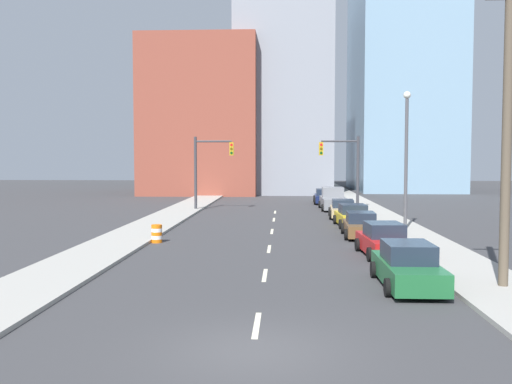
{
  "coord_description": "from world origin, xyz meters",
  "views": [
    {
      "loc": [
        0.71,
        -12.92,
        4.44
      ],
      "look_at": [
        -1.13,
        24.68,
        2.2
      ],
      "focal_mm": 40.0,
      "sensor_mm": 36.0,
      "label": 1
    }
  ],
  "objects_px": {
    "utility_pole_right_near": "(507,130)",
    "traffic_barrel": "(157,234)",
    "sedan_red": "(384,241)",
    "traffic_signal_left": "(206,164)",
    "sedan_brown": "(361,226)",
    "pickup_truck_gray": "(333,201)",
    "street_lamp": "(406,151)",
    "sedan_navy": "(324,197)",
    "sedan_green": "(408,267)",
    "sedan_yellow": "(353,216)",
    "sedan_tan": "(343,209)",
    "traffic_signal_right": "(347,164)"
  },
  "relations": [
    {
      "from": "pickup_truck_gray",
      "to": "traffic_barrel",
      "type": "bearing_deg",
      "value": -119.37
    },
    {
      "from": "traffic_signal_left",
      "to": "utility_pole_right_near",
      "type": "relative_size",
      "value": 0.6
    },
    {
      "from": "traffic_signal_right",
      "to": "sedan_red",
      "type": "relative_size",
      "value": 1.38
    },
    {
      "from": "sedan_brown",
      "to": "sedan_navy",
      "type": "height_order",
      "value": "sedan_navy"
    },
    {
      "from": "utility_pole_right_near",
      "to": "sedan_tan",
      "type": "height_order",
      "value": "utility_pole_right_near"
    },
    {
      "from": "street_lamp",
      "to": "sedan_brown",
      "type": "bearing_deg",
      "value": -139.07
    },
    {
      "from": "sedan_brown",
      "to": "utility_pole_right_near",
      "type": "bearing_deg",
      "value": -74.77
    },
    {
      "from": "traffic_signal_left",
      "to": "sedan_green",
      "type": "xyz_separation_m",
      "value": [
        10.85,
        -28.22,
        -3.28
      ]
    },
    {
      "from": "traffic_barrel",
      "to": "utility_pole_right_near",
      "type": "bearing_deg",
      "value": -35.69
    },
    {
      "from": "sedan_red",
      "to": "sedan_yellow",
      "type": "height_order",
      "value": "sedan_red"
    },
    {
      "from": "traffic_signal_right",
      "to": "street_lamp",
      "type": "bearing_deg",
      "value": -80.99
    },
    {
      "from": "traffic_barrel",
      "to": "pickup_truck_gray",
      "type": "xyz_separation_m",
      "value": [
        10.96,
        19.87,
        0.3
      ]
    },
    {
      "from": "sedan_tan",
      "to": "sedan_brown",
      "type": "bearing_deg",
      "value": -87.07
    },
    {
      "from": "utility_pole_right_near",
      "to": "sedan_tan",
      "type": "xyz_separation_m",
      "value": [
        -3.0,
        23.16,
        -4.75
      ]
    },
    {
      "from": "traffic_signal_left",
      "to": "sedan_brown",
      "type": "relative_size",
      "value": 1.45
    },
    {
      "from": "utility_pole_right_near",
      "to": "sedan_red",
      "type": "relative_size",
      "value": 2.31
    },
    {
      "from": "street_lamp",
      "to": "utility_pole_right_near",
      "type": "bearing_deg",
      "value": -89.89
    },
    {
      "from": "traffic_barrel",
      "to": "street_lamp",
      "type": "relative_size",
      "value": 0.11
    },
    {
      "from": "traffic_signal_left",
      "to": "traffic_signal_right",
      "type": "height_order",
      "value": "same"
    },
    {
      "from": "sedan_red",
      "to": "traffic_signal_right",
      "type": "bearing_deg",
      "value": 84.68
    },
    {
      "from": "utility_pole_right_near",
      "to": "traffic_barrel",
      "type": "relative_size",
      "value": 11.05
    },
    {
      "from": "sedan_red",
      "to": "sedan_yellow",
      "type": "distance_m",
      "value": 11.19
    },
    {
      "from": "sedan_brown",
      "to": "traffic_barrel",
      "type": "bearing_deg",
      "value": -164.52
    },
    {
      "from": "traffic_signal_left",
      "to": "sedan_tan",
      "type": "relative_size",
      "value": 1.35
    },
    {
      "from": "sedan_brown",
      "to": "sedan_yellow",
      "type": "bearing_deg",
      "value": 90.05
    },
    {
      "from": "pickup_truck_gray",
      "to": "sedan_brown",
      "type": "bearing_deg",
      "value": -90.34
    },
    {
      "from": "pickup_truck_gray",
      "to": "sedan_navy",
      "type": "xyz_separation_m",
      "value": [
        -0.32,
        6.48,
        -0.11
      ]
    },
    {
      "from": "traffic_signal_left",
      "to": "sedan_navy",
      "type": "height_order",
      "value": "traffic_signal_left"
    },
    {
      "from": "street_lamp",
      "to": "sedan_navy",
      "type": "distance_m",
      "value": 21.72
    },
    {
      "from": "sedan_yellow",
      "to": "sedan_tan",
      "type": "distance_m",
      "value": 5.41
    },
    {
      "from": "sedan_navy",
      "to": "street_lamp",
      "type": "bearing_deg",
      "value": -79.09
    },
    {
      "from": "traffic_barrel",
      "to": "sedan_navy",
      "type": "relative_size",
      "value": 0.2
    },
    {
      "from": "street_lamp",
      "to": "traffic_barrel",
      "type": "bearing_deg",
      "value": -159.27
    },
    {
      "from": "traffic_signal_right",
      "to": "sedan_tan",
      "type": "bearing_deg",
      "value": -99.39
    },
    {
      "from": "sedan_red",
      "to": "sedan_yellow",
      "type": "relative_size",
      "value": 1.02
    },
    {
      "from": "sedan_yellow",
      "to": "street_lamp",
      "type": "bearing_deg",
      "value": -41.54
    },
    {
      "from": "pickup_truck_gray",
      "to": "sedan_tan",
      "type": "bearing_deg",
      "value": -89.63
    },
    {
      "from": "sedan_brown",
      "to": "sedan_tan",
      "type": "xyz_separation_m",
      "value": [
        0.06,
        10.38,
        -0.01
      ]
    },
    {
      "from": "pickup_truck_gray",
      "to": "traffic_signal_right",
      "type": "bearing_deg",
      "value": -55.53
    },
    {
      "from": "utility_pole_right_near",
      "to": "sedan_navy",
      "type": "distance_m",
      "value": 36.91
    },
    {
      "from": "sedan_tan",
      "to": "sedan_navy",
      "type": "relative_size",
      "value": 0.96
    },
    {
      "from": "traffic_signal_right",
      "to": "traffic_barrel",
      "type": "xyz_separation_m",
      "value": [
        -11.95,
        -18.45,
        -3.5
      ]
    },
    {
      "from": "utility_pole_right_near",
      "to": "sedan_red",
      "type": "xyz_separation_m",
      "value": [
        -2.84,
        6.56,
        -4.69
      ]
    },
    {
      "from": "traffic_barrel",
      "to": "sedan_tan",
      "type": "relative_size",
      "value": 0.21
    },
    {
      "from": "traffic_signal_left",
      "to": "sedan_navy",
      "type": "distance_m",
      "value": 13.58
    },
    {
      "from": "traffic_signal_left",
      "to": "sedan_tan",
      "type": "xyz_separation_m",
      "value": [
        10.96,
        -5.39,
        -3.34
      ]
    },
    {
      "from": "utility_pole_right_near",
      "to": "sedan_tan",
      "type": "relative_size",
      "value": 2.27
    },
    {
      "from": "sedan_red",
      "to": "traffic_signal_left",
      "type": "bearing_deg",
      "value": 113.41
    },
    {
      "from": "pickup_truck_gray",
      "to": "sedan_green",
      "type": "bearing_deg",
      "value": -90.51
    },
    {
      "from": "sedan_yellow",
      "to": "sedan_tan",
      "type": "xyz_separation_m",
      "value": [
        -0.09,
        5.41,
        -0.03
      ]
    }
  ]
}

